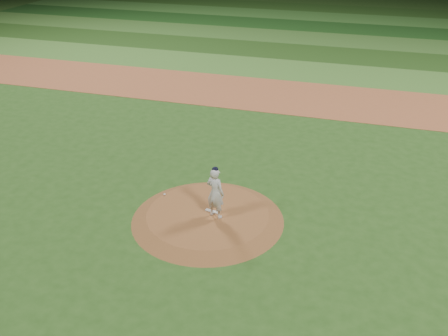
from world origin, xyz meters
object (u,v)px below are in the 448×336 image
at_px(rosin_bag, 164,194).
at_px(pitcher_on_mound, 215,193).
at_px(pitchers_mound, 208,216).
at_px(pitching_rubber, 213,211).

relative_size(rosin_bag, pitcher_on_mound, 0.05).
distance_m(rosin_bag, pitcher_on_mound, 2.64).
height_order(pitchers_mound, pitcher_on_mound, pitcher_on_mound).
xyz_separation_m(pitching_rubber, pitcher_on_mound, (0.20, -0.25, 0.95)).
distance_m(pitchers_mound, rosin_bag, 2.15).
relative_size(pitchers_mound, pitching_rubber, 9.87).
bearing_deg(pitchers_mound, pitcher_on_mound, -14.33).
bearing_deg(pitchers_mound, pitching_rubber, 53.48).
distance_m(pitching_rubber, rosin_bag, 2.21).
xyz_separation_m(pitchers_mound, pitching_rubber, (0.13, 0.17, 0.14)).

